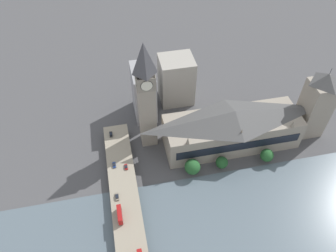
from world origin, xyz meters
The scene contains 16 objects.
ground_plane centered at (0.00, 0.00, 0.00)m, with size 600.00×600.00×0.00m, color #4C4C4F.
river_water centered at (-38.38, 0.00, 0.15)m, with size 64.76×360.00×0.30m, color slate.
parliament_hall centered at (16.84, -8.00, 14.31)m, with size 28.14×86.68×28.84m.
clock_tower centered at (29.78, 44.41, 39.98)m, with size 11.32×11.32×75.70m.
victoria_tower centered at (16.90, -63.32, 24.28)m, with size 15.95×15.95×52.56m.
road_bridge centered at (-38.38, 65.53, 4.72)m, with size 161.51×16.09×5.76m.
double_decker_bus_rear centered at (-26.18, 69.22, 8.45)m, with size 10.10×2.47×4.89m.
car_northbound_lead centered at (5.78, 62.28, 6.38)m, with size 4.11×1.84×1.23m.
car_northbound_mid centered at (-13.81, 69.64, 6.51)m, with size 4.78×1.91×1.51m.
car_southbound_lead centered at (34.29, 68.94, 6.51)m, with size 4.51×1.91×1.51m.
car_southbound_mid centered at (8.72, 69.19, 6.42)m, with size 4.13×1.92×1.33m.
city_block_west centered at (67.31, 17.38, 17.94)m, with size 21.17×23.93×35.89m.
city_block_center centered at (57.06, 42.82, 18.79)m, with size 25.92×14.54×37.57m.
tree_embankment_near centered at (-2.05, 4.02, 5.28)m, with size 7.61×7.61×9.09m.
tree_embankment_mid centered at (-2.70, 22.95, 6.82)m, with size 9.63×9.63×11.64m.
tree_embankment_far centered at (-2.98, -25.13, 6.04)m, with size 8.26×8.26×10.18m.
Camera 1 is at (-115.20, 61.51, 167.05)m, focal length 35.00 mm.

